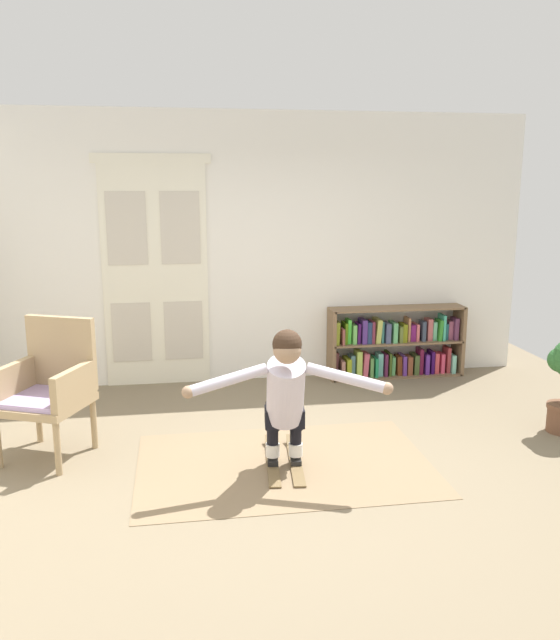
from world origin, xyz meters
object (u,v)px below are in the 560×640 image
at_px(wicker_chair, 50,385).
at_px(person_skier, 286,390).
at_px(bookshelf, 393,345).
at_px(skis_pair, 284,460).

relative_size(wicker_chair, person_skier, 0.75).
height_order(bookshelf, skis_pair, bookshelf).
relative_size(wicker_chair, skis_pair, 1.26).
bearing_deg(person_skier, skis_pair, 84.15).
bearing_deg(skis_pair, person_skier, -95.85).
bearing_deg(wicker_chair, skis_pair, -14.79).
distance_m(wicker_chair, skis_pair, 1.96).
distance_m(bookshelf, wicker_chair, 3.78).
distance_m(bookshelf, skis_pair, 2.66).
distance_m(bookshelf, person_skier, 2.83).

